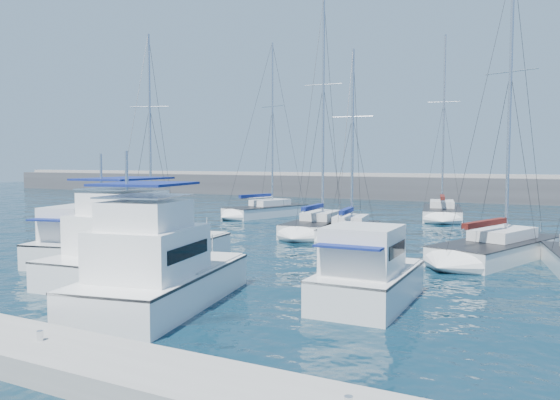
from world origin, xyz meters
The scene contains 14 objects.
ground centered at (0.00, 0.00, 0.00)m, with size 220.00×220.00×0.00m, color black.
breakwater centered at (0.00, 52.00, 1.05)m, with size 160.00×6.00×4.45m.
dock centered at (0.00, -11.00, 0.30)m, with size 40.00×2.20×0.60m, color gray.
dock_cleat_centre centered at (0.00, -11.00, 0.72)m, with size 0.16×0.16×0.25m, color silver.
motor_yacht_port_outer centered at (-10.28, -0.27, 0.94)m, with size 4.08×7.28×3.20m.
motor_yacht_port_inner centered at (-5.57, -1.36, 1.13)m, with size 4.62×10.75×4.69m.
motor_yacht_stbd_inner centered at (-0.99, -5.45, 1.13)m, with size 4.87×8.29×4.69m.
motor_yacht_stbd_outer centered at (5.23, -1.89, 0.94)m, with size 2.93×5.44×3.20m.
sailboat_mid_a centered at (-13.66, 8.28, 0.51)m, with size 5.71×9.01×13.88m.
sailboat_mid_b centered at (-3.75, 14.51, 0.55)m, with size 3.65×7.94×16.53m.
sailboat_mid_c centered at (-0.86, 12.75, 0.51)m, with size 4.01×7.02×12.46m.
sailboat_mid_d centered at (8.27, 9.88, 0.52)m, with size 5.93×9.41×15.34m.
sailboat_back_a centered at (-12.89, 23.40, 0.54)m, with size 5.28×8.66×16.07m.
sailboat_back_b centered at (1.60, 29.22, 0.53)m, with size 4.92×9.28×16.49m.
Camera 1 is at (11.28, -19.81, 4.96)m, focal length 35.00 mm.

